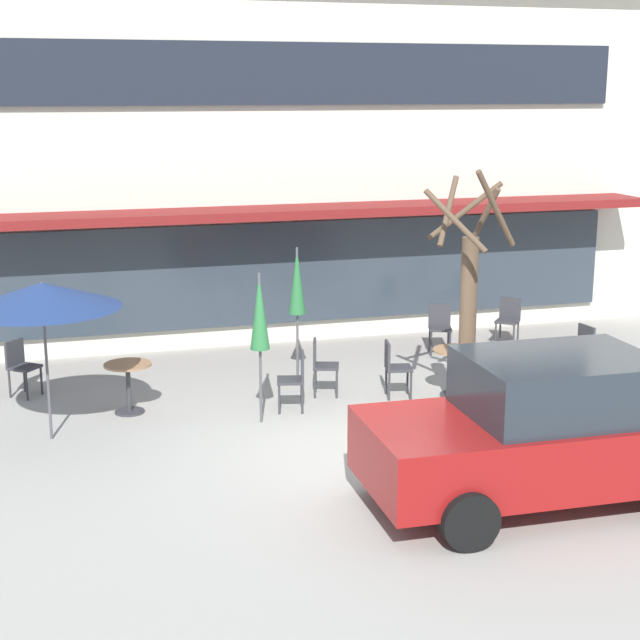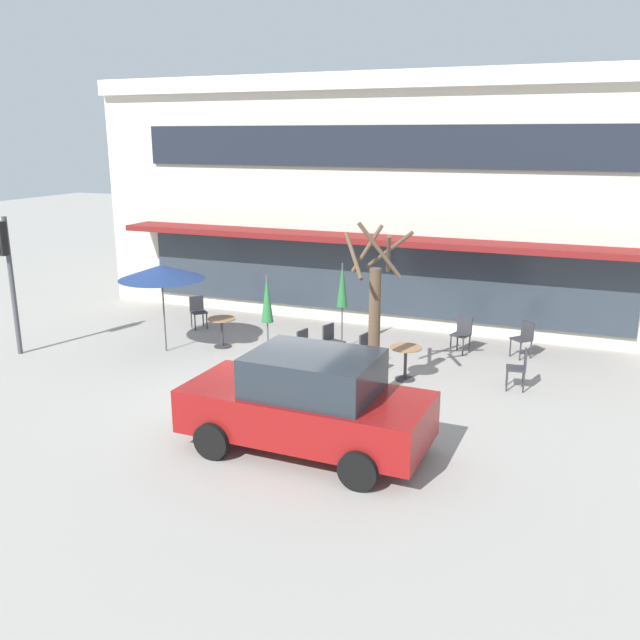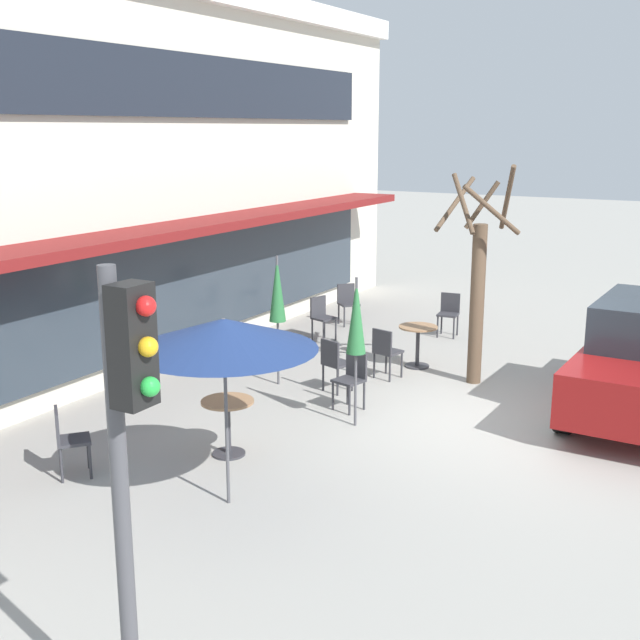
% 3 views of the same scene
% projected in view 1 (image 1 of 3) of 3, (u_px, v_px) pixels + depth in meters
% --- Properties ---
extents(ground_plane, '(80.00, 80.00, 0.00)m').
position_uv_depth(ground_plane, '(366.00, 454.00, 12.95)').
color(ground_plane, '#9E9B93').
extents(building_facade, '(17.41, 9.10, 6.90)m').
position_uv_depth(building_facade, '(220.00, 147.00, 21.45)').
color(building_facade, beige).
rests_on(building_facade, ground).
extents(cafe_table_near_wall, '(0.70, 0.70, 0.76)m').
position_uv_depth(cafe_table_near_wall, '(128.00, 379.00, 14.49)').
color(cafe_table_near_wall, '#333338').
rests_on(cafe_table_near_wall, ground).
extents(cafe_table_streetside, '(0.70, 0.70, 0.76)m').
position_uv_depth(cafe_table_streetside, '(455.00, 364.00, 15.29)').
color(cafe_table_streetside, '#333338').
rests_on(cafe_table_streetside, ground).
extents(patio_umbrella_green_folded, '(0.28, 0.28, 2.20)m').
position_uv_depth(patio_umbrella_green_folded, '(260.00, 313.00, 13.81)').
color(patio_umbrella_green_folded, '#4C4C51').
rests_on(patio_umbrella_green_folded, ground).
extents(patio_umbrella_cream_folded, '(0.28, 0.28, 2.20)m').
position_uv_depth(patio_umbrella_cream_folded, '(297.00, 282.00, 16.00)').
color(patio_umbrella_cream_folded, '#4C4C51').
rests_on(patio_umbrella_cream_folded, ground).
extents(patio_umbrella_corner_open, '(2.10, 2.10, 2.20)m').
position_uv_depth(patio_umbrella_corner_open, '(42.00, 296.00, 13.05)').
color(patio_umbrella_corner_open, '#4C4C51').
rests_on(patio_umbrella_corner_open, ground).
extents(cafe_chair_0, '(0.56, 0.56, 0.89)m').
position_uv_depth(cafe_chair_0, '(20.00, 363.00, 15.30)').
color(cafe_chair_0, '#333338').
rests_on(cafe_chair_0, ground).
extents(cafe_chair_1, '(0.50, 0.50, 0.89)m').
position_uv_depth(cafe_chair_1, '(440.00, 325.00, 17.79)').
color(cafe_chair_1, '#333338').
rests_on(cafe_chair_1, ground).
extents(cafe_chair_2, '(0.48, 0.48, 0.89)m').
position_uv_depth(cafe_chair_2, '(394.00, 365.00, 15.22)').
color(cafe_chair_2, '#333338').
rests_on(cafe_chair_2, ground).
extents(cafe_chair_3, '(0.45, 0.45, 0.89)m').
position_uv_depth(cafe_chair_3, '(581.00, 347.00, 16.24)').
color(cafe_chair_3, '#333338').
rests_on(cafe_chair_3, ground).
extents(cafe_chair_4, '(0.48, 0.48, 0.89)m').
position_uv_depth(cafe_chair_4, '(296.00, 377.00, 14.59)').
color(cafe_chair_4, '#333338').
rests_on(cafe_chair_4, ground).
extents(cafe_chair_5, '(0.56, 0.56, 0.89)m').
position_uv_depth(cafe_chair_5, '(508.00, 317.00, 18.35)').
color(cafe_chair_5, '#333338').
rests_on(cafe_chair_5, ground).
extents(cafe_chair_6, '(0.50, 0.50, 0.89)m').
position_uv_depth(cafe_chair_6, '(321.00, 363.00, 15.33)').
color(cafe_chair_6, '#333338').
rests_on(cafe_chair_6, ground).
extents(parked_sedan, '(4.24, 2.10, 1.76)m').
position_uv_depth(parked_sedan, '(548.00, 430.00, 11.27)').
color(parked_sedan, maroon).
rests_on(parked_sedan, ground).
extents(street_tree, '(1.36, 1.37, 3.68)m').
position_uv_depth(street_tree, '(468.00, 309.00, 13.81)').
color(street_tree, brown).
rests_on(street_tree, ground).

